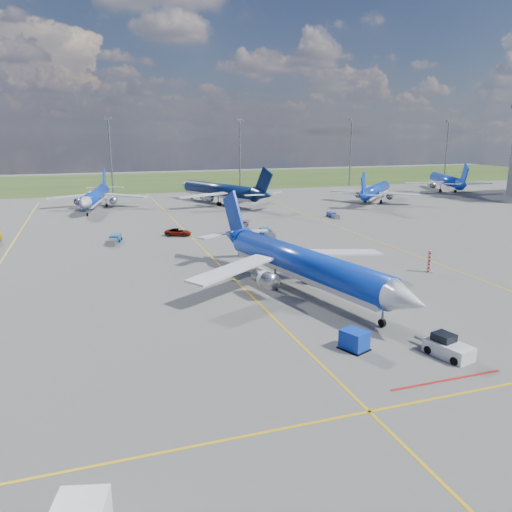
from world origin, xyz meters
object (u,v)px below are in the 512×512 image
object	(u,v)px
main_airliner	(302,292)
service_car_c	(241,225)
bg_jet_nnw	(96,209)
service_car_b	(178,232)
bg_jet_ene	(445,191)
bg_jet_ne	(375,202)
warning_post	(430,261)
baggage_tug_w	(267,233)
baggage_tug_c	(114,240)
uld_container	(354,340)
baggage_tug_e	(333,215)
bg_jet_n	(220,204)
pushback_tug	(447,347)

from	to	relation	value
main_airliner	service_car_c	bearing A→B (deg)	70.19
bg_jet_nnw	service_car_b	size ratio (longest dim) A/B	7.17
bg_jet_ene	bg_jet_ne	bearing A→B (deg)	44.55
bg_jet_nnw	bg_jet_ene	bearing A→B (deg)	12.68
warning_post	main_airliner	distance (m)	19.97
bg_jet_ene	baggage_tug_w	world-z (taller)	bg_jet_ene
baggage_tug_c	uld_container	bearing A→B (deg)	-56.16
bg_jet_ne	service_car_b	xyz separation A→B (m)	(-58.74, -28.48, 0.67)
baggage_tug_w	main_airliner	bearing A→B (deg)	-99.00
bg_jet_nnw	baggage_tug_c	size ratio (longest dim) A/B	6.12
bg_jet_nnw	main_airliner	size ratio (longest dim) A/B	0.89
bg_jet_nnw	baggage_tug_w	size ratio (longest dim) A/B	6.26
service_car_c	warning_post	bearing A→B (deg)	-19.07
warning_post	baggage_tug_e	size ratio (longest dim) A/B	0.63
warning_post	bg_jet_n	size ratio (longest dim) A/B	0.08
bg_jet_ne	baggage_tug_w	size ratio (longest dim) A/B	6.14
main_airliner	baggage_tug_c	xyz separation A→B (m)	(-19.67, 35.15, 0.57)
warning_post	bg_jet_n	distance (m)	73.73
main_airliner	pushback_tug	xyz separation A→B (m)	(4.62, -19.91, 0.75)
baggage_tug_c	baggage_tug_e	distance (m)	48.82
bg_jet_ene	service_car_c	distance (m)	88.98
service_car_c	bg_jet_ene	bearing A→B (deg)	75.94
pushback_tug	service_car_c	world-z (taller)	pushback_tug
pushback_tug	baggage_tug_c	bearing A→B (deg)	99.47
baggage_tug_e	bg_jet_nnw	bearing A→B (deg)	152.54
uld_container	baggage_tug_w	xyz separation A→B (m)	(9.27, 48.14, -0.30)
pushback_tug	uld_container	xyz separation A→B (m)	(-6.85, 3.68, 0.11)
baggage_tug_e	service_car_b	bearing A→B (deg)	-161.87
main_airliner	service_car_b	xyz separation A→B (m)	(-8.29, 37.56, 0.67)
uld_container	service_car_b	xyz separation A→B (m)	(-6.06, 53.78, -0.20)
warning_post	bg_jet_nnw	distance (m)	85.29
main_airliner	baggage_tug_c	world-z (taller)	main_airliner
uld_container	main_airliner	bearing A→B (deg)	59.61
warning_post	pushback_tug	world-z (taller)	warning_post
bg_jet_n	pushback_tug	xyz separation A→B (m)	(-4.89, -95.41, 0.75)
warning_post	baggage_tug_e	bearing A→B (deg)	79.66
main_airliner	baggage_tug_w	world-z (taller)	main_airliner
bg_jet_n	service_car_c	size ratio (longest dim) A/B	9.20
bg_jet_nnw	baggage_tug_w	distance (m)	53.49
bg_jet_ene	baggage_tug_e	bearing A→B (deg)	52.64
bg_jet_n	bg_jet_ne	bearing A→B (deg)	143.49
warning_post	bg_jet_ne	size ratio (longest dim) A/B	0.09
service_car_b	baggage_tug_w	xyz separation A→B (m)	(15.33, -5.64, -0.10)
bg_jet_nnw	uld_container	xyz separation A→B (m)	(19.52, -93.22, 0.87)
bg_jet_ne	baggage_tug_e	xyz separation A→B (m)	(-22.65, -19.45, 0.49)
bg_jet_nnw	bg_jet_ne	size ratio (longest dim) A/B	1.02
warning_post	bg_jet_ene	xyz separation A→B (m)	(65.29, 77.80, -1.50)
bg_jet_ene	service_car_b	bearing A→B (deg)	46.74
baggage_tug_e	warning_post	bearing A→B (deg)	-96.25
warning_post	baggage_tug_e	xyz separation A→B (m)	(8.04, 44.08, -1.01)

